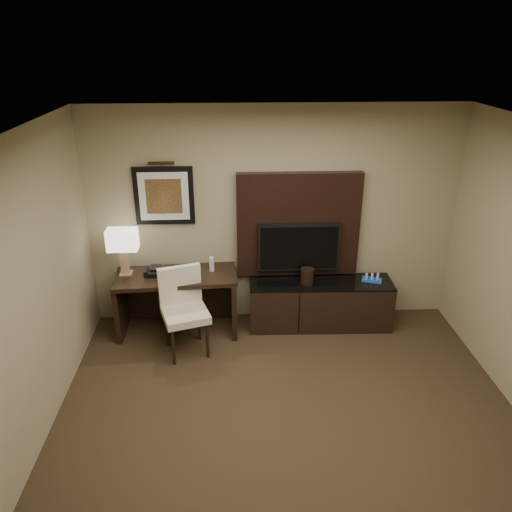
{
  "coord_description": "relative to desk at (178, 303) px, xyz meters",
  "views": [
    {
      "loc": [
        -0.5,
        -3.23,
        3.39
      ],
      "look_at": [
        -0.25,
        1.8,
        1.15
      ],
      "focal_mm": 35.0,
      "sensor_mm": 36.0,
      "label": 1
    }
  ],
  "objects": [
    {
      "name": "ceiling",
      "position": [
        1.19,
        -2.15,
        2.32
      ],
      "size": [
        4.5,
        5.0,
        0.01
      ],
      "primitive_type": "cube",
      "color": "silver",
      "rests_on": "wall_back"
    },
    {
      "name": "minibar_tray",
      "position": [
        2.39,
        0.05,
        0.26
      ],
      "size": [
        0.27,
        0.21,
        0.09
      ],
      "primitive_type": null,
      "rotation": [
        0.0,
        0.0,
        -0.35
      ],
      "color": "#1B54B4",
      "rests_on": "credenza"
    },
    {
      "name": "artwork",
      "position": [
        -0.11,
        0.33,
        1.27
      ],
      "size": [
        0.7,
        0.04,
        0.7
      ],
      "primitive_type": "cube",
      "color": "black",
      "rests_on": "wall_back"
    },
    {
      "name": "tv",
      "position": [
        1.49,
        0.19,
        0.64
      ],
      "size": [
        1.0,
        0.08,
        0.6
      ],
      "primitive_type": "cube",
      "color": "black",
      "rests_on": "tv_wall_panel"
    },
    {
      "name": "book",
      "position": [
        0.09,
        -0.06,
        0.51
      ],
      "size": [
        0.18,
        0.05,
        0.24
      ],
      "primitive_type": "imported",
      "rotation": [
        0.0,
        0.0,
        -0.13
      ],
      "color": "tan",
      "rests_on": "desk"
    },
    {
      "name": "wall_back",
      "position": [
        1.19,
        0.35,
        0.97
      ],
      "size": [
        4.5,
        0.01,
        2.7
      ],
      "primitive_type": "cube",
      "color": "#968A65",
      "rests_on": "floor"
    },
    {
      "name": "floor",
      "position": [
        1.19,
        -2.15,
        -0.39
      ],
      "size": [
        4.5,
        5.0,
        0.01
      ],
      "primitive_type": "cube",
      "color": "#302215",
      "rests_on": "ground"
    },
    {
      "name": "picture_light",
      "position": [
        -0.11,
        0.29,
        1.67
      ],
      "size": [
        0.04,
        0.04,
        0.3
      ],
      "primitive_type": "cylinder",
      "color": "#402514",
      "rests_on": "wall_back"
    },
    {
      "name": "table_lamp",
      "position": [
        -0.6,
        0.05,
        0.66
      ],
      "size": [
        0.38,
        0.28,
        0.55
      ],
      "primitive_type": null,
      "rotation": [
        0.0,
        0.0,
        -0.28
      ],
      "color": "tan",
      "rests_on": "desk"
    },
    {
      "name": "desk_phone",
      "position": [
        -0.27,
        0.01,
        0.43
      ],
      "size": [
        0.2,
        0.18,
        0.1
      ],
      "primitive_type": null,
      "rotation": [
        0.0,
        0.0,
        0.02
      ],
      "color": "black",
      "rests_on": "desk"
    },
    {
      "name": "desk",
      "position": [
        0.0,
        0.0,
        0.0
      ],
      "size": [
        1.47,
        0.7,
        0.77
      ],
      "primitive_type": "cube",
      "rotation": [
        0.0,
        0.0,
        0.06
      ],
      "color": "black",
      "rests_on": "floor"
    },
    {
      "name": "water_bottle",
      "position": [
        0.43,
        0.09,
        0.47
      ],
      "size": [
        0.07,
        0.07,
        0.18
      ],
      "primitive_type": "cylinder",
      "rotation": [
        0.0,
        0.0,
        -0.14
      ],
      "color": "silver",
      "rests_on": "desk"
    },
    {
      "name": "desk_chair",
      "position": [
        0.13,
        -0.47,
        0.13
      ],
      "size": [
        0.63,
        0.68,
        1.02
      ],
      "primitive_type": null,
      "rotation": [
        0.0,
        0.0,
        0.3
      ],
      "color": "beige",
      "rests_on": "floor"
    },
    {
      "name": "blue_folder",
      "position": [
        0.06,
        -0.03,
        0.39
      ],
      "size": [
        0.28,
        0.34,
        0.02
      ],
      "primitive_type": "cube",
      "rotation": [
        0.0,
        0.0,
        -0.18
      ],
      "color": "#185A9C",
      "rests_on": "desk"
    },
    {
      "name": "tv_wall_panel",
      "position": [
        1.49,
        0.29,
        0.89
      ],
      "size": [
        1.5,
        0.12,
        1.3
      ],
      "primitive_type": "cube",
      "color": "black",
      "rests_on": "wall_back"
    },
    {
      "name": "ice_bucket",
      "position": [
        1.58,
        0.03,
        0.31
      ],
      "size": [
        0.17,
        0.17,
        0.19
      ],
      "primitive_type": "cylinder",
      "rotation": [
        0.0,
        0.0,
        -0.0
      ],
      "color": "black",
      "rests_on": "credenza"
    },
    {
      "name": "credenza",
      "position": [
        1.76,
        0.05,
        -0.08
      ],
      "size": [
        1.77,
        0.54,
        0.61
      ],
      "primitive_type": "cube",
      "rotation": [
        0.0,
        0.0,
        -0.03
      ],
      "color": "black",
      "rests_on": "floor"
    }
  ]
}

